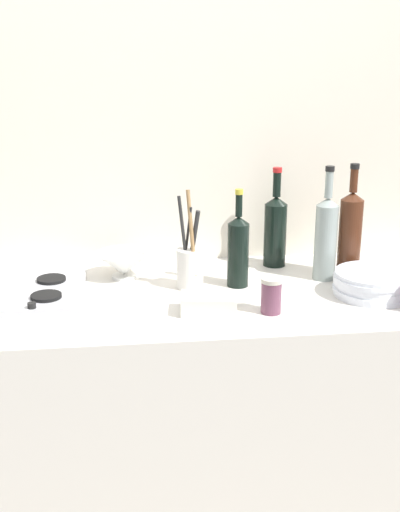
{
  "coord_description": "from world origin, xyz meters",
  "views": [
    {
      "loc": [
        -0.22,
        -1.85,
        1.61
      ],
      "look_at": [
        0.0,
        0.0,
        1.02
      ],
      "focal_mm": 44.9,
      "sensor_mm": 36.0,
      "label": 1
    }
  ],
  "objects_px": {
    "wine_bottle_rightmost": "(350,233)",
    "stovetop_hob": "(14,294)",
    "plate_stack": "(372,284)",
    "wine_bottle_leftmost": "(238,250)",
    "utensil_crock": "(190,265)",
    "mixing_bowl": "(124,264)",
    "butter_dish": "(209,304)",
    "wine_bottle_mid_left": "(326,236)",
    "condiment_jar_rear": "(271,295)",
    "wine_bottle_mid_right": "(275,229)"
  },
  "relations": [
    {
      "from": "wine_bottle_mid_right",
      "to": "mixing_bowl",
      "type": "relative_size",
      "value": 1.9
    },
    {
      "from": "wine_bottle_rightmost",
      "to": "utensil_crock",
      "type": "relative_size",
      "value": 1.19
    },
    {
      "from": "stovetop_hob",
      "to": "mixing_bowl",
      "type": "xyz_separation_m",
      "value": [
        0.33,
        0.15,
        0.03
      ]
    },
    {
      "from": "wine_bottle_mid_left",
      "to": "wine_bottle_mid_right",
      "type": "bearing_deg",
      "value": 129.22
    },
    {
      "from": "stovetop_hob",
      "to": "wine_bottle_leftmost",
      "type": "relative_size",
      "value": 1.33
    },
    {
      "from": "plate_stack",
      "to": "condiment_jar_rear",
      "type": "distance_m",
      "value": 0.36
    },
    {
      "from": "condiment_jar_rear",
      "to": "butter_dish",
      "type": "bearing_deg",
      "value": 172.8
    },
    {
      "from": "wine_bottle_leftmost",
      "to": "mixing_bowl",
      "type": "height_order",
      "value": "wine_bottle_leftmost"
    },
    {
      "from": "wine_bottle_leftmost",
      "to": "wine_bottle_mid_right",
      "type": "height_order",
      "value": "wine_bottle_mid_right"
    },
    {
      "from": "condiment_jar_rear",
      "to": "stovetop_hob",
      "type": "bearing_deg",
      "value": 164.49
    },
    {
      "from": "plate_stack",
      "to": "wine_bottle_leftmost",
      "type": "height_order",
      "value": "wine_bottle_leftmost"
    },
    {
      "from": "plate_stack",
      "to": "utensil_crock",
      "type": "distance_m",
      "value": 0.57
    },
    {
      "from": "wine_bottle_rightmost",
      "to": "condiment_jar_rear",
      "type": "distance_m",
      "value": 0.44
    },
    {
      "from": "wine_bottle_leftmost",
      "to": "wine_bottle_mid_right",
      "type": "relative_size",
      "value": 0.91
    },
    {
      "from": "mixing_bowl",
      "to": "wine_bottle_rightmost",
      "type": "bearing_deg",
      "value": -5.54
    },
    {
      "from": "utensil_crock",
      "to": "condiment_jar_rear",
      "type": "bearing_deg",
      "value": -48.2
    },
    {
      "from": "wine_bottle_mid_left",
      "to": "wine_bottle_mid_right",
      "type": "relative_size",
      "value": 1.08
    },
    {
      "from": "butter_dish",
      "to": "utensil_crock",
      "type": "xyz_separation_m",
      "value": [
        -0.03,
        0.21,
        0.05
      ]
    },
    {
      "from": "wine_bottle_leftmost",
      "to": "condiment_jar_rear",
      "type": "xyz_separation_m",
      "value": [
        0.06,
        -0.24,
        -0.07
      ]
    },
    {
      "from": "wine_bottle_mid_left",
      "to": "wine_bottle_mid_right",
      "type": "xyz_separation_m",
      "value": [
        -0.13,
        0.16,
        -0.01
      ]
    },
    {
      "from": "wine_bottle_leftmost",
      "to": "butter_dish",
      "type": "bearing_deg",
      "value": -119.67
    },
    {
      "from": "plate_stack",
      "to": "butter_dish",
      "type": "distance_m",
      "value": 0.52
    },
    {
      "from": "stovetop_hob",
      "to": "wine_bottle_rightmost",
      "type": "relative_size",
      "value": 1.1
    },
    {
      "from": "condiment_jar_rear",
      "to": "wine_bottle_mid_left",
      "type": "bearing_deg",
      "value": 48.22
    },
    {
      "from": "utensil_crock",
      "to": "wine_bottle_mid_right",
      "type": "bearing_deg",
      "value": 31.39
    },
    {
      "from": "mixing_bowl",
      "to": "butter_dish",
      "type": "relative_size",
      "value": 1.15
    },
    {
      "from": "plate_stack",
      "to": "condiment_jar_rear",
      "type": "relative_size",
      "value": 2.31
    },
    {
      "from": "wine_bottle_rightmost",
      "to": "stovetop_hob",
      "type": "bearing_deg",
      "value": -176.05
    },
    {
      "from": "wine_bottle_rightmost",
      "to": "condiment_jar_rear",
      "type": "bearing_deg",
      "value": -139.07
    },
    {
      "from": "mixing_bowl",
      "to": "wine_bottle_leftmost",
      "type": "bearing_deg",
      "value": -18.24
    },
    {
      "from": "stovetop_hob",
      "to": "wine_bottle_mid_right",
      "type": "xyz_separation_m",
      "value": [
        0.86,
        0.22,
        0.12
      ]
    },
    {
      "from": "wine_bottle_leftmost",
      "to": "condiment_jar_rear",
      "type": "distance_m",
      "value": 0.25
    },
    {
      "from": "wine_bottle_mid_left",
      "to": "utensil_crock",
      "type": "distance_m",
      "value": 0.45
    },
    {
      "from": "mixing_bowl",
      "to": "utensil_crock",
      "type": "bearing_deg",
      "value": -30.26
    },
    {
      "from": "wine_bottle_rightmost",
      "to": "wine_bottle_mid_right",
      "type": "bearing_deg",
      "value": 146.18
    },
    {
      "from": "wine_bottle_mid_left",
      "to": "wine_bottle_rightmost",
      "type": "distance_m",
      "value": 0.09
    },
    {
      "from": "plate_stack",
      "to": "utensil_crock",
      "type": "height_order",
      "value": "utensil_crock"
    },
    {
      "from": "wine_bottle_mid_right",
      "to": "butter_dish",
      "type": "relative_size",
      "value": 2.19
    },
    {
      "from": "wine_bottle_mid_left",
      "to": "wine_bottle_rightmost",
      "type": "height_order",
      "value": "wine_bottle_rightmost"
    },
    {
      "from": "plate_stack",
      "to": "wine_bottle_leftmost",
      "type": "bearing_deg",
      "value": 161.42
    },
    {
      "from": "wine_bottle_rightmost",
      "to": "utensil_crock",
      "type": "height_order",
      "value": "wine_bottle_rightmost"
    },
    {
      "from": "plate_stack",
      "to": "stovetop_hob",
      "type": "bearing_deg",
      "value": 174.45
    },
    {
      "from": "mixing_bowl",
      "to": "condiment_jar_rear",
      "type": "height_order",
      "value": "condiment_jar_rear"
    },
    {
      "from": "stovetop_hob",
      "to": "condiment_jar_rear",
      "type": "relative_size",
      "value": 4.0
    },
    {
      "from": "stovetop_hob",
      "to": "plate_stack",
      "type": "xyz_separation_m",
      "value": [
        1.09,
        -0.11,
        0.02
      ]
    },
    {
      "from": "wine_bottle_mid_left",
      "to": "butter_dish",
      "type": "relative_size",
      "value": 2.37
    },
    {
      "from": "mixing_bowl",
      "to": "utensil_crock",
      "type": "distance_m",
      "value": 0.24
    },
    {
      "from": "mixing_bowl",
      "to": "butter_dish",
      "type": "height_order",
      "value": "mixing_bowl"
    },
    {
      "from": "plate_stack",
      "to": "wine_bottle_mid_left",
      "type": "xyz_separation_m",
      "value": [
        -0.1,
        0.17,
        0.11
      ]
    },
    {
      "from": "butter_dish",
      "to": "plate_stack",
      "type": "bearing_deg",
      "value": 8.76
    }
  ]
}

